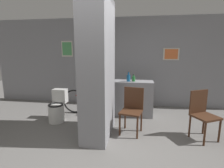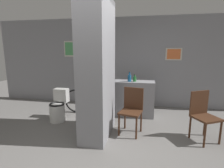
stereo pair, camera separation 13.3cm
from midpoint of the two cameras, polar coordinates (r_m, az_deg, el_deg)
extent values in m
plane|color=slate|center=(3.16, -5.20, -20.55)|extent=(14.00, 14.00, 0.00)
cube|color=gray|center=(5.30, 1.48, 7.10)|extent=(8.00, 0.06, 2.60)
cube|color=beige|center=(5.68, -15.10, 11.03)|extent=(0.36, 0.02, 0.48)
cube|color=#4C9959|center=(5.66, -15.16, 11.03)|extent=(0.30, 0.01, 0.39)
cube|color=beige|center=(5.26, 18.07, 9.28)|extent=(0.44, 0.02, 0.34)
cube|color=#D86633|center=(5.25, 18.09, 9.28)|extent=(0.36, 0.01, 0.28)
cube|color=gray|center=(3.30, -5.68, 4.78)|extent=(0.47, 1.12, 2.60)
cylinder|color=black|center=(3.14, -11.23, 8.90)|extent=(0.03, 0.40, 0.40)
cylinder|color=red|center=(3.15, -11.49, 8.89)|extent=(0.01, 0.07, 0.07)
cube|color=gray|center=(4.52, 5.21, -4.60)|extent=(1.13, 0.44, 0.89)
cylinder|color=silver|center=(4.35, -18.55, -9.15)|extent=(0.36, 0.36, 0.40)
torus|color=black|center=(4.28, -18.72, -6.47)|extent=(0.35, 0.35, 0.04)
cube|color=silver|center=(4.45, -17.41, -3.69)|extent=(0.33, 0.20, 0.33)
cylinder|color=#422616|center=(3.50, 1.43, -13.28)|extent=(0.04, 0.04, 0.43)
cylinder|color=#422616|center=(3.40, 7.13, -14.08)|extent=(0.04, 0.04, 0.43)
cylinder|color=#422616|center=(3.80, 3.29, -11.26)|extent=(0.04, 0.04, 0.43)
cylinder|color=#422616|center=(3.72, 8.52, -11.91)|extent=(0.04, 0.04, 0.43)
cube|color=#422616|center=(3.51, 5.16, -9.10)|extent=(0.48, 0.48, 0.04)
cube|color=#422616|center=(3.61, 6.07, -4.55)|extent=(0.40, 0.12, 0.45)
cylinder|color=#422616|center=(3.52, 27.05, -14.40)|extent=(0.04, 0.04, 0.43)
cylinder|color=#422616|center=(3.76, 30.80, -13.08)|extent=(0.04, 0.04, 0.43)
cylinder|color=#422616|center=(3.74, 23.08, -12.56)|extent=(0.04, 0.04, 0.43)
cylinder|color=#422616|center=(3.97, 26.86, -11.48)|extent=(0.04, 0.04, 0.43)
cube|color=#422616|center=(3.66, 27.26, -9.48)|extent=(0.55, 0.55, 0.04)
cube|color=#422616|center=(3.71, 25.49, -5.16)|extent=(0.37, 0.22, 0.45)
torus|color=black|center=(4.79, -12.90, -5.53)|extent=(0.64, 0.04, 0.64)
torus|color=black|center=(4.51, -0.22, -6.26)|extent=(0.64, 0.04, 0.64)
cylinder|color=maroon|center=(4.58, -6.80, -3.96)|extent=(0.97, 0.04, 0.04)
cylinder|color=maroon|center=(4.65, -9.95, -3.80)|extent=(0.03, 0.03, 0.33)
cylinder|color=maroon|center=(4.47, -0.89, -4.22)|extent=(0.03, 0.03, 0.30)
cube|color=black|center=(4.61, -10.02, -1.58)|extent=(0.16, 0.06, 0.04)
cylinder|color=#262626|center=(4.44, -0.90, -2.36)|extent=(0.03, 0.42, 0.03)
cylinder|color=#19598C|center=(4.33, 4.52, 1.89)|extent=(0.09, 0.09, 0.16)
cylinder|color=#19598C|center=(4.32, 4.55, 3.39)|extent=(0.04, 0.04, 0.07)
sphere|color=#333333|center=(4.31, 4.56, 4.00)|extent=(0.04, 0.04, 0.04)
cylinder|color=#267233|center=(4.36, 6.19, 1.61)|extent=(0.08, 0.08, 0.12)
cylinder|color=#267233|center=(4.35, 6.22, 2.68)|extent=(0.03, 0.03, 0.05)
sphere|color=#333333|center=(4.34, 6.22, 3.14)|extent=(0.03, 0.03, 0.03)
camera|label=1|loc=(0.07, -91.03, -0.20)|focal=28.00mm
camera|label=2|loc=(0.07, 88.97, 0.20)|focal=28.00mm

